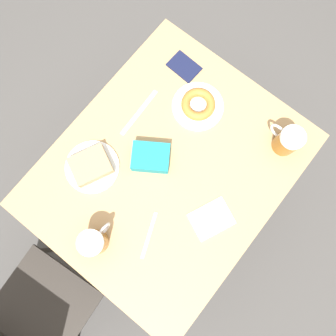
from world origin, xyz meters
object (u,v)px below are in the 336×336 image
Objects in this scene: napkin_folded at (211,219)px; passport_near_edge at (184,67)px; fork at (149,235)px; knife at (139,112)px; beer_mug_center at (94,242)px; blue_pouch at (151,157)px; beer_mug_left at (288,141)px; plate_with_cake at (91,166)px; plate_with_donut at (198,105)px; chair at (18,336)px.

napkin_folded is 1.40× the size of passport_near_edge.
fork is 0.73× the size of knife.
beer_mug_center reaches higher than blue_pouch.
napkin_folded is (0.04, 0.40, -0.06)m from beer_mug_left.
plate_with_cake is 1.18× the size of blue_pouch.
beer_mug_left is (-0.52, -0.53, 0.04)m from plate_with_cake.
plate_with_cake is 0.75m from beer_mug_left.
beer_mug_left and beer_mug_center have the same top height.
fork is 0.94× the size of blue_pouch.
beer_mug_left is 0.58m from knife.
beer_mug_center is at bearing 112.45° from knife.
passport_near_edge is (0.32, -0.62, 0.00)m from fork.
knife is (0.00, -0.28, -0.02)m from plate_with_cake.
plate_with_donut is 0.37m from beer_mug_left.
beer_mug_center reaches higher than fork.
blue_pouch is (-0.16, -0.17, 0.01)m from plate_with_cake.
beer_mug_center is 0.20m from fork.
passport_near_edge is at bearing -91.84° from plate_with_cake.
napkin_folded is at bearing -115.97° from chair.
chair reaches higher than plate_with_cake.
chair is 1.30m from passport_near_edge.
chair is 6.95× the size of passport_near_edge.
chair is at bearing 102.51° from plate_with_cake.
passport_near_edge is 0.74× the size of blue_pouch.
beer_mug_left is at bearing -135.05° from blue_pouch.
napkin_folded is (-0.31, 0.32, -0.02)m from plate_with_donut.
beer_mug_left is 0.80m from beer_mug_center.
fork is (-0.17, 0.51, -0.02)m from plate_with_donut.
beer_mug_left reaches higher than blue_pouch.
beer_mug_left reaches higher than napkin_folded.
beer_mug_center is 1.02× the size of passport_near_edge.
plate_with_cake is at bearing 69.56° from plate_with_donut.
plate_with_cake is 1.14× the size of napkin_folded.
fork is 1.28× the size of passport_near_edge.
beer_mug_center is at bearing 92.78° from plate_with_donut.
beer_mug_center is 0.37m from blue_pouch.
blue_pouch is at bearing -133.37° from plate_with_cake.
passport_near_edge is (-0.02, -0.27, 0.00)m from knife.
blue_pouch reaches higher than plate_with_cake.
knife is (0.20, -0.48, -0.06)m from beer_mug_center.
fork is (-0.13, -0.14, -0.06)m from beer_mug_center.
beer_mug_left reaches higher than knife.
napkin_folded is at bearing -130.44° from beer_mug_center.
beer_mug_center is 0.78m from passport_near_edge.
plate_with_cake is 1.60× the size of passport_near_edge.
plate_with_cake is (0.16, -0.72, 0.23)m from chair.
beer_mug_left is at bearing -154.73° from knife.
plate_with_cake is at bearing -82.84° from chair.
knife is at bearing -67.55° from beer_mug_center.
beer_mug_center is at bearing 49.56° from napkin_folded.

